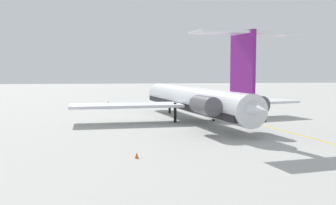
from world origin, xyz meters
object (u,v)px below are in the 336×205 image
(main_jetliner, at_px, (195,100))
(safety_cone_wingtip, at_px, (244,104))
(ground_crew_near_tail, at_px, (108,104))
(safety_cone_nose, at_px, (230,104))
(safety_cone_tail, at_px, (137,155))
(ground_crew_near_nose, at_px, (255,102))

(main_jetliner, relative_size, safety_cone_wingtip, 81.59)
(ground_crew_near_tail, bearing_deg, safety_cone_nose, -32.17)
(main_jetliner, xyz_separation_m, safety_cone_wingtip, (27.66, -17.86, -3.30))
(safety_cone_nose, bearing_deg, ground_crew_near_tail, 99.53)
(main_jetliner, height_order, safety_cone_tail, main_jetliner)
(ground_crew_near_tail, relative_size, safety_cone_wingtip, 2.99)
(main_jetliner, distance_m, ground_crew_near_nose, 29.91)
(safety_cone_wingtip, bearing_deg, ground_crew_near_tail, 97.89)
(safety_cone_nose, xyz_separation_m, safety_cone_tail, (-53.43, 25.45, 0.00))
(ground_crew_near_nose, relative_size, safety_cone_nose, 3.13)
(safety_cone_tail, bearing_deg, safety_cone_wingtip, -28.49)
(main_jetliner, xyz_separation_m, safety_cone_tail, (-25.39, 10.94, -3.30))
(ground_crew_near_nose, distance_m, safety_cone_nose, 6.71)
(ground_crew_near_tail, bearing_deg, safety_cone_wingtip, -33.80)
(safety_cone_nose, bearing_deg, safety_cone_tail, 154.53)
(ground_crew_near_tail, bearing_deg, ground_crew_near_nose, -42.00)
(ground_crew_near_tail, bearing_deg, main_jetliner, -100.20)
(ground_crew_near_tail, distance_m, safety_cone_wingtip, 32.40)
(main_jetliner, distance_m, ground_crew_near_tail, 27.34)
(main_jetliner, bearing_deg, safety_cone_wingtip, -42.36)
(main_jetliner, xyz_separation_m, ground_crew_near_nose, (23.04, -18.91, -2.48))
(ground_crew_near_tail, distance_m, safety_cone_nose, 29.15)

